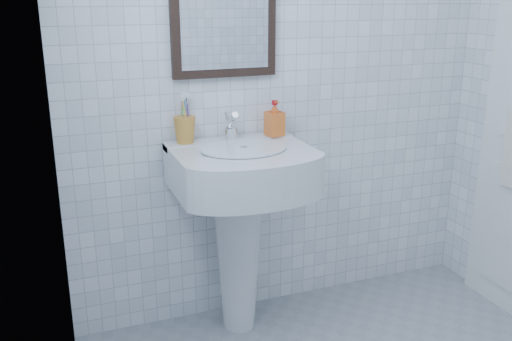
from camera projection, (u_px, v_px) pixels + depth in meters
name	position (u px, v px, depth m)	size (l,w,h in m)	color
wall_back	(283.00, 71.00, 2.80)	(2.20, 0.02, 2.50)	white
wall_left	(63.00, 155.00, 1.35)	(0.02, 2.40, 2.50)	white
washbasin	(240.00, 209.00, 2.69)	(0.62, 0.46, 0.96)	silver
faucet	(231.00, 128.00, 2.68)	(0.06, 0.13, 0.15)	silver
toothbrush_cup	(185.00, 130.00, 2.63)	(0.10, 0.10, 0.12)	#C9832F
soap_dispenser	(275.00, 118.00, 2.75)	(0.08, 0.08, 0.17)	#D75015
wall_mirror	(224.00, 9.00, 2.59)	(0.50, 0.04, 0.62)	black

